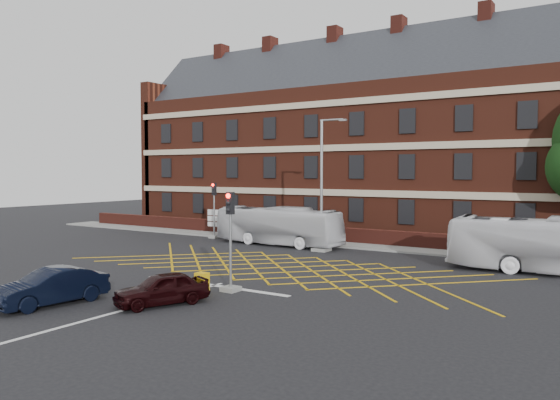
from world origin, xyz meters
The scene contains 16 objects.
ground centered at (0.00, 0.00, 0.00)m, with size 120.00×120.00×0.00m, color black.
victorian_building centered at (0.25, 22.00, 7.84)m, with size 51.00×12.17×20.40m.
boundary_wall centered at (0.00, 13.00, 0.55)m, with size 56.00×0.50×1.10m, color #501D15.
far_pavement centered at (0.00, 12.00, 0.06)m, with size 60.00×3.00×0.12m, color slate.
box_junction_hatching centered at (0.00, 2.00, 0.01)m, with size 11.50×0.12×0.02m, color #CC990C.
stop_line centered at (0.00, -3.50, 0.01)m, with size 8.00×0.30×0.02m, color silver.
centre_line centered at (0.00, -10.00, 0.01)m, with size 0.15×14.00×0.02m, color silver.
bus_left centered at (-5.00, 9.50, 1.34)m, with size 2.25×9.63×2.68m, color silver.
bus_right centered at (12.66, 7.87, 1.44)m, with size 2.42×10.36×2.89m, color silver.
car_navy centered at (-3.01, -9.66, 0.70)m, with size 1.49×4.27×1.41m, color black.
car_maroon centered at (0.56, -7.34, 0.62)m, with size 1.47×3.66×1.25m, color black.
traffic_light_near centered at (1.35, -4.03, 1.76)m, with size 0.70×0.70×4.27m.
traffic_light_far centered at (-11.26, 10.11, 1.76)m, with size 0.70×0.70×4.27m.
street_lamp centered at (-0.96, 8.54, 2.88)m, with size 2.25×1.00×8.48m.
direction_signs centered at (-12.17, 11.10, 1.38)m, with size 1.10×0.16×2.20m.
utility_cabinet centered at (0.61, -5.04, 0.44)m, with size 0.50×0.44×0.89m, color gold.
Camera 1 is at (15.70, -22.40, 5.15)m, focal length 35.00 mm.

